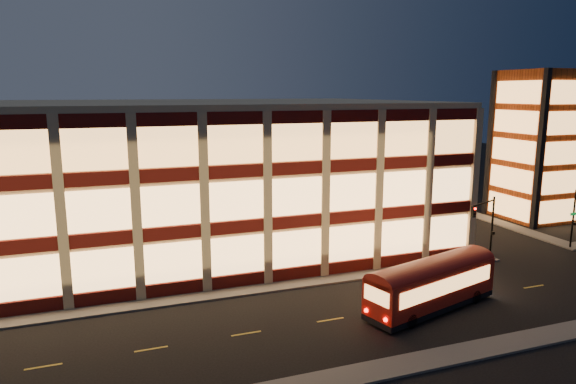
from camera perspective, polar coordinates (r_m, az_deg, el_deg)
name	(u,v)px	position (r m, az deg, el deg)	size (l,w,h in m)	color
ground	(251,296)	(40.42, -4.18, -11.42)	(200.00, 200.00, 0.00)	black
sidewalk_office_south	(209,295)	(40.67, -8.72, -11.26)	(54.00, 2.00, 0.15)	#514F4C
sidewalk_office_east	(393,219)	(64.29, 11.62, -2.99)	(2.00, 30.00, 0.15)	#514F4C
sidewalk_tower_west	(467,212)	(70.57, 19.27, -2.14)	(2.00, 30.00, 0.15)	#514F4C
sidewalk_near	(317,383)	(29.41, 3.22, -20.45)	(100.00, 2.00, 0.15)	#514F4C
office_building	(177,173)	(54.01, -12.19, 2.10)	(50.45, 30.45, 14.50)	tan
stair_tower	(540,146)	(69.53, 26.20, 4.62)	(8.60, 8.60, 18.00)	#8C3814
traffic_signal_far	(486,219)	(49.78, 21.12, -2.84)	(3.79, 1.87, 6.00)	black
trolley_bus	(432,282)	(38.70, 15.68, -9.56)	(11.41, 5.67, 3.75)	#921107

